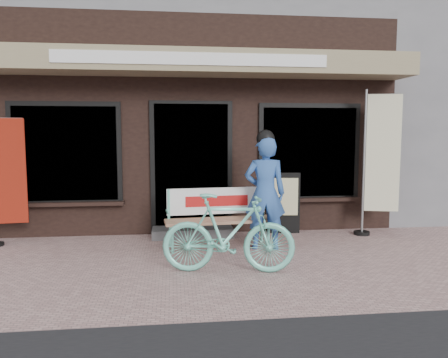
{
  "coord_description": "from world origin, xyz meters",
  "views": [
    {
      "loc": [
        -0.31,
        -5.22,
        1.68
      ],
      "look_at": [
        0.39,
        0.7,
        1.05
      ],
      "focal_mm": 35.0,
      "sensor_mm": 36.0,
      "label": 1
    }
  ],
  "objects": [
    {
      "name": "ground",
      "position": [
        0.0,
        0.0,
        0.0
      ],
      "size": [
        70.0,
        70.0,
        0.0
      ],
      "primitive_type": "plane",
      "color": "tan",
      "rests_on": "ground"
    },
    {
      "name": "storefront",
      "position": [
        0.0,
        4.96,
        2.99
      ],
      "size": [
        7.0,
        6.77,
        6.0
      ],
      "color": "black",
      "rests_on": "ground"
    },
    {
      "name": "bench",
      "position": [
        0.35,
        1.14,
        0.5
      ],
      "size": [
        1.62,
        0.55,
        0.86
      ],
      "rotation": [
        0.0,
        0.0,
        0.09
      ],
      "color": "#6DD5BC",
      "rests_on": "ground"
    },
    {
      "name": "person",
      "position": [
        1.01,
        0.91,
        0.85
      ],
      "size": [
        0.64,
        0.46,
        1.73
      ],
      "rotation": [
        0.0,
        0.0,
        -0.13
      ],
      "color": "#305AA6",
      "rests_on": "ground"
    },
    {
      "name": "bicycle",
      "position": [
        0.35,
        -0.12,
        0.48
      ],
      "size": [
        1.65,
        0.71,
        0.96
      ],
      "primitive_type": "imported",
      "rotation": [
        0.0,
        0.0,
        1.41
      ],
      "color": "#6DD5BC",
      "rests_on": "ground"
    },
    {
      "name": "nobori_red",
      "position": [
        -2.75,
        1.54,
        1.01
      ],
      "size": [
        0.58,
        0.24,
        1.96
      ],
      "rotation": [
        0.0,
        0.0,
        0.11
      ],
      "color": "gray",
      "rests_on": "ground"
    },
    {
      "name": "nobori_cream",
      "position": [
        3.03,
        1.51,
        1.23
      ],
      "size": [
        0.71,
        0.32,
        2.38
      ],
      "rotation": [
        0.0,
        0.0,
        -0.25
      ],
      "color": "gray",
      "rests_on": "ground"
    },
    {
      "name": "menu_stand",
      "position": [
        1.55,
        1.85,
        0.52
      ],
      "size": [
        0.52,
        0.17,
        1.02
      ],
      "rotation": [
        0.0,
        0.0,
        -0.13
      ],
      "color": "black",
      "rests_on": "ground"
    }
  ]
}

